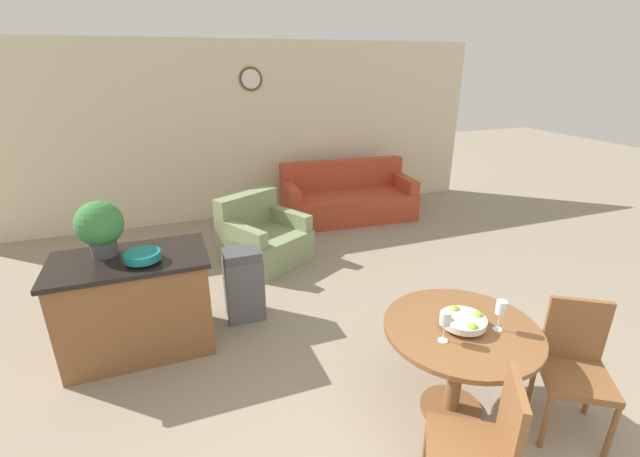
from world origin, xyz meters
TOP-DOWN VIEW (x-y plane):
  - wall_back at (0.00, 5.87)m, footprint 8.00×0.09m
  - dining_table at (0.49, 1.04)m, footprint 1.05×1.05m
  - dining_chair_near_left at (0.13, 0.37)m, footprint 0.58×0.58m
  - dining_chair_near_right at (1.16, 0.68)m, footprint 0.58×0.58m
  - fruit_bowl at (0.49, 1.04)m, footprint 0.31×0.31m
  - wine_glass_left at (0.27, 0.96)m, footprint 0.07×0.07m
  - wine_glass_right at (0.69, 0.93)m, footprint 0.07×0.07m
  - kitchen_island at (-1.63, 2.63)m, footprint 1.24×0.72m
  - teal_bowl at (-1.51, 2.49)m, footprint 0.28×0.28m
  - potted_plant at (-1.80, 2.75)m, footprint 0.37×0.37m
  - trash_bin at (-0.67, 2.80)m, footprint 0.36×0.28m
  - couch at (1.48, 5.13)m, footprint 2.13×1.05m
  - armchair at (-0.19, 4.02)m, footprint 1.19×1.19m

SIDE VIEW (x-z plane):
  - armchair at x=-0.19m, z-range -0.13..0.70m
  - couch at x=1.48m, z-range -0.14..0.74m
  - trash_bin at x=-0.67m, z-range 0.00..0.72m
  - kitchen_island at x=-1.63m, z-range 0.00..0.89m
  - dining_chair_near_left at x=0.13m, z-range 0.05..0.98m
  - dining_chair_near_right at x=1.16m, z-range 0.05..0.98m
  - dining_table at x=0.49m, z-range 0.20..0.92m
  - fruit_bowl at x=0.49m, z-range 0.73..0.83m
  - wine_glass_left at x=0.27m, z-range 0.78..0.99m
  - wine_glass_right at x=0.69m, z-range 0.78..0.99m
  - teal_bowl at x=-1.51m, z-range 0.90..0.99m
  - potted_plant at x=-1.80m, z-range 0.91..1.38m
  - wall_back at x=0.00m, z-range 0.00..2.70m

